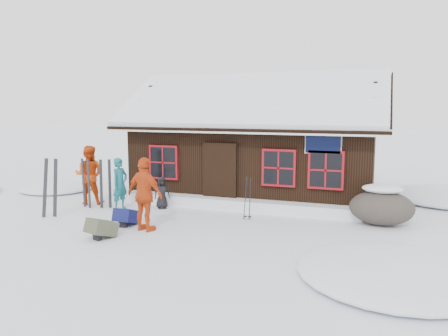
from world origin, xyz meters
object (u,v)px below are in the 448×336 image
Objects in this scene: skier_crouched at (162,193)px; backpack_blue at (126,219)px; backpack_olive at (102,231)px; ski_poles at (248,199)px; skier_orange_left at (89,175)px; boulder at (382,207)px; skier_orange_right at (145,195)px; skier_teal at (120,184)px; ski_pair_left at (50,189)px.

backpack_blue is at bearing -128.86° from skier_crouched.
backpack_olive is (0.04, -1.18, 0.00)m from backpack_blue.
ski_poles is 1.96× the size of backpack_blue.
skier_orange_left is 1.13× the size of boulder.
skier_orange_right is at bearing 70.70° from backpack_olive.
skier_teal is 2.65m from skier_orange_right.
skier_crouched is 1.57× the size of backpack_blue.
skier_orange_right is at bearing -136.92° from ski_poles.
backpack_blue is (-2.89, -1.75, -0.42)m from ski_poles.
skier_orange_left is 1.91× the size of skier_crouched.
skier_teal is 2.03m from ski_pair_left.
skier_orange_right is 2.96m from ski_poles.
backpack_blue is (0.03, -2.12, -0.33)m from skier_crouched.
skier_orange_left is at bearing 148.13° from backpack_olive.
skier_orange_right is (3.34, -2.18, -0.01)m from skier_orange_left.
ski_pair_left is (-3.31, 0.33, -0.12)m from skier_orange_right.
skier_teal is 7.72m from boulder.
skier_orange_right reaches higher than backpack_blue.
skier_crouched is at bearing 109.07° from backpack_olive.
ski_pair_left reaches higher than skier_crouched.
backpack_blue is 0.99× the size of backpack_olive.
ski_poles is at bearing 159.33° from skier_orange_left.
ski_pair_left reaches higher than backpack_blue.
skier_teal is at bearing -177.29° from ski_poles.
skier_orange_left is 5.50m from ski_poles.
boulder is (9.08, 0.50, -0.46)m from skier_orange_left.
backpack_blue is at bearing 124.64° from skier_orange_left.
backpack_blue is (-6.48, -2.42, -0.33)m from boulder.
skier_orange_right reaches higher than skier_teal.
ski_poles is at bearing -3.91° from ski_pair_left.
skier_crouched is (1.15, 0.57, -0.30)m from skier_teal.
backpack_olive is (2.61, -1.25, -0.66)m from ski_pair_left.
backpack_olive is at bearing -90.96° from backpack_blue.
skier_teal is 1.28× the size of ski_poles.
backpack_blue is 1.18m from backpack_olive.
boulder reaches higher than backpack_olive.
boulder is 6.92m from backpack_blue.
skier_crouched is 3.32m from backpack_olive.
backpack_blue is at bearing -132.36° from skier_teal.
ski_poles is (-3.59, -0.68, 0.09)m from boulder.
skier_orange_right is 1.08× the size of ski_pair_left.
skier_orange_left reaches higher than boulder.
skier_orange_right reaches higher than skier_crouched.
backpack_blue is at bearing -22.63° from ski_pair_left.
backpack_blue is at bearing -148.78° from ski_poles.
boulder is 0.96× the size of ski_pair_left.
skier_crouched is 1.55× the size of backpack_olive.
boulder is at bearing 46.99° from backpack_olive.
ski_pair_left is at bearing 179.16° from skier_crouched.
backpack_blue is at bearing -5.56° from skier_orange_right.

